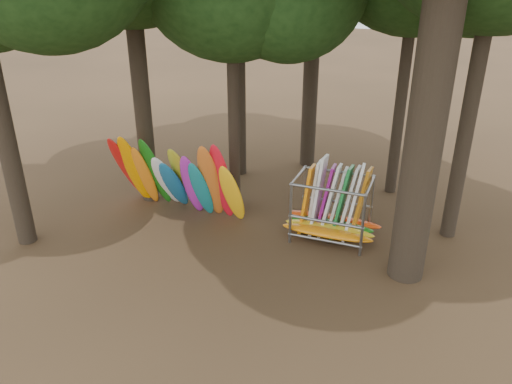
% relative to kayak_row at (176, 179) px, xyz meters
% --- Properties ---
extents(ground, '(120.00, 120.00, 0.00)m').
position_rel_kayak_row_xyz_m(ground, '(3.36, -1.69, -1.30)').
color(ground, '#47331E').
rests_on(ground, ground).
extents(lake, '(160.00, 160.00, 0.00)m').
position_rel_kayak_row_xyz_m(lake, '(3.36, 58.31, -1.30)').
color(lake, gray).
rests_on(lake, ground).
extents(kayak_row, '(5.01, 2.05, 3.11)m').
position_rel_kayak_row_xyz_m(kayak_row, '(0.00, 0.00, 0.00)').
color(kayak_row, red).
rests_on(kayak_row, ground).
extents(storage_rack, '(3.11, 1.53, 2.72)m').
position_rel_kayak_row_xyz_m(storage_rack, '(5.41, 0.25, -0.34)').
color(storage_rack, slate).
rests_on(storage_rack, ground).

